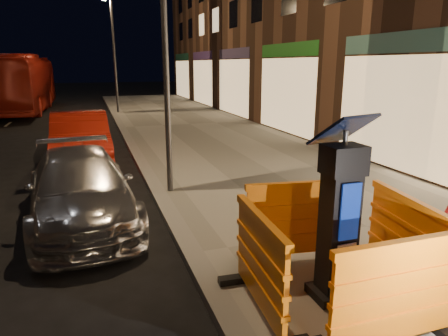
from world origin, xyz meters
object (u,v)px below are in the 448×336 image
object	(u,v)px
barrier_back	(296,222)
barrier_bldgside	(404,241)
barrier_front	(396,297)
car_red	(83,163)
barrier_kerbside	(260,265)
car_silver	(84,220)
parking_kiosk	(339,215)
bus_doubledecker	(23,112)

from	to	relation	value
barrier_back	barrier_bldgside	size ratio (longest dim) A/B	1.00
barrier_front	barrier_bldgside	bearing A→B (deg)	45.51
barrier_bldgside	car_red	bearing A→B (deg)	31.68
barrier_kerbside	car_silver	size ratio (longest dim) A/B	0.34
barrier_back	car_red	xyz separation A→B (m)	(-2.86, 7.53, -0.71)
parking_kiosk	barrier_bldgside	size ratio (longest dim) A/B	1.40
parking_kiosk	barrier_back	distance (m)	1.05
barrier_bldgside	car_silver	xyz separation A→B (m)	(-3.76, 3.81, -0.71)
barrier_back	barrier_kerbside	distance (m)	1.34
car_red	barrier_back	bearing A→B (deg)	-70.69
bus_doubledecker	parking_kiosk	bearing A→B (deg)	-73.72
barrier_front	parking_kiosk	bearing A→B (deg)	90.51
parking_kiosk	barrier_back	size ratio (longest dim) A/B	1.40
bus_doubledecker	barrier_front	bearing A→B (deg)	-74.30
car_silver	car_red	bearing A→B (deg)	86.28
parking_kiosk	barrier_kerbside	distance (m)	1.05
barrier_front	bus_doubledecker	size ratio (longest dim) A/B	0.12
barrier_back	bus_doubledecker	world-z (taller)	bus_doubledecker
parking_kiosk	bus_doubledecker	distance (m)	23.94
barrier_front	car_silver	bearing A→B (deg)	121.06
car_silver	car_red	xyz separation A→B (m)	(-0.05, 4.67, 0.00)
barrier_kerbside	bus_doubledecker	world-z (taller)	bus_doubledecker
barrier_front	car_silver	world-z (taller)	barrier_front
barrier_back	car_silver	size ratio (longest dim) A/B	0.34
barrier_bldgside	parking_kiosk	bearing A→B (deg)	97.51
parking_kiosk	barrier_bldgside	world-z (taller)	parking_kiosk
barrier_bldgside	barrier_front	bearing A→B (deg)	142.51
parking_kiosk	car_red	distance (m)	9.02
barrier_bldgside	car_silver	world-z (taller)	barrier_bldgside
parking_kiosk	bus_doubledecker	world-z (taller)	parking_kiosk
car_red	bus_doubledecker	world-z (taller)	bus_doubledecker
parking_kiosk	bus_doubledecker	xyz separation A→B (m)	(-6.34, 23.06, -1.16)
parking_kiosk	barrier_kerbside	bearing A→B (deg)	-174.49
barrier_back	barrier_kerbside	size ratio (longest dim) A/B	1.00
barrier_back	barrier_bldgside	distance (m)	1.34
parking_kiosk	barrier_front	bearing A→B (deg)	-84.49
barrier_kerbside	car_red	distance (m)	8.72
parking_kiosk	barrier_kerbside	size ratio (longest dim) A/B	1.40
barrier_kerbside	car_silver	xyz separation A→B (m)	(-1.86, 3.81, -0.71)
barrier_kerbside	barrier_bldgside	xyz separation A→B (m)	(1.90, -0.00, 0.00)
car_silver	car_red	world-z (taller)	car_red
barrier_kerbside	bus_doubledecker	bearing A→B (deg)	16.66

